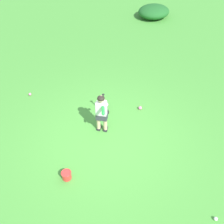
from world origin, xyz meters
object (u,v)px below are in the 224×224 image
Objects in this scene: batting_tee at (104,110)px; toy_bucket at (66,175)px; play_ball_center_lawn at (140,108)px; play_ball_midfield at (216,219)px; play_ball_behind_batter at (30,94)px; child_batter at (102,111)px.

toy_bucket is (1.28, -1.77, -0.01)m from batting_tee.
play_ball_center_lawn reaches higher than play_ball_midfield.
play_ball_behind_batter is 2.28m from batting_tee.
toy_bucket is at bearing -61.13° from child_batter.
batting_tee is at bearing 126.03° from toy_bucket.
play_ball_midfield is 3.01m from toy_bucket.
play_ball_midfield is 3.66m from batting_tee.
toy_bucket is at bearing -7.58° from play_ball_behind_batter.
toy_bucket is at bearing -72.47° from play_ball_center_lawn.
play_ball_midfield is (3.22, -0.81, -0.01)m from play_ball_center_lawn.
play_ball_center_lawn is 1.19× the size of play_ball_behind_batter.
child_batter is 13.59× the size of play_ball_behind_batter.
play_ball_center_lawn is 0.44× the size of toy_bucket.
play_ball_behind_batter is at bearing 172.42° from toy_bucket.
child_batter is 1.74× the size of batting_tee.
play_ball_center_lawn is at bearing 63.55° from batting_tee.
toy_bucket is at bearing -142.10° from play_ball_midfield.
batting_tee is 2.18m from toy_bucket.
play_ball_behind_batter is 1.08× the size of play_ball_midfield.
play_ball_behind_batter is (-2.28, -2.24, -0.01)m from play_ball_center_lawn.
play_ball_center_lawn is 1.00m from batting_tee.
batting_tee is (-0.52, 0.39, -0.55)m from child_batter.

